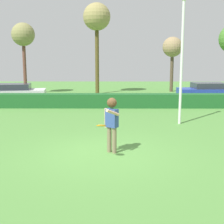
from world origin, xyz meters
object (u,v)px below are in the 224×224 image
Objects in this scene: lamppost at (182,55)px; parked_car_blue at (208,91)px; parked_car_white at (14,92)px; person at (112,119)px; maple_tree at (97,19)px; bare_elm_tree at (172,48)px; frisbee at (101,126)px; birch_tree at (23,36)px.

lamppost reaches higher than parked_car_blue.
parked_car_white is at bearing 144.30° from lamppost.
maple_tree is at bearing 94.51° from person.
bare_elm_tree is (-1.58, 5.77, 3.10)m from parked_car_blue.
frisbee is at bearing -86.69° from maple_tree.
person is 0.31× the size of lamppost.
person is 0.40× the size of parked_car_white.
parked_car_blue is 0.59× the size of maple_tree.
birch_tree is (-6.94, 17.13, 3.64)m from frisbee.
parked_car_blue is 0.74× the size of birch_tree.
birch_tree reaches higher than bare_elm_tree.
person is at bearing -124.71° from lamppost.
bare_elm_tree is at bearing 73.96° from frisbee.
maple_tree is at bearing 42.29° from parked_car_white.
bare_elm_tree is at bearing 74.12° from person.
frisbee is at bearing -117.95° from parked_car_blue.
birch_tree is (-10.34, 11.82, 1.57)m from lamppost.
person reaches higher than frisbee.
bare_elm_tree is (5.49, 19.11, 2.72)m from frisbee.
lamppost is 1.32× the size of parked_car_blue.
parked_car_blue is 10.49m from maple_tree.
birch_tree is at bearing -170.97° from bare_elm_tree.
parked_car_white is 0.92× the size of bare_elm_tree.
lamppost reaches higher than bare_elm_tree.
maple_tree reaches higher than frisbee.
person is 0.41× the size of parked_car_blue.
maple_tree is 7.11m from bare_elm_tree.
frisbee is at bearing -62.53° from parked_car_white.
parked_car_white is (-6.43, 12.38, -0.38)m from frisbee.
bare_elm_tree is (12.44, 1.98, -0.92)m from birch_tree.
lamppost is at bearing -35.70° from parked_car_white.
frisbee is 18.84m from birch_tree.
bare_elm_tree reaches higher than person.
person is at bearing -59.73° from parked_car_white.
parked_car_blue is at bearing -26.25° from maple_tree.
frisbee is 0.04× the size of maple_tree.
frisbee is 0.06× the size of bare_elm_tree.
parked_car_white is at bearing 117.47° from frisbee.
birch_tree is at bearing -178.17° from maple_tree.
lamppost reaches higher than parked_car_white.
person is 18.18m from birch_tree.
birch_tree is 12.63m from bare_elm_tree.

